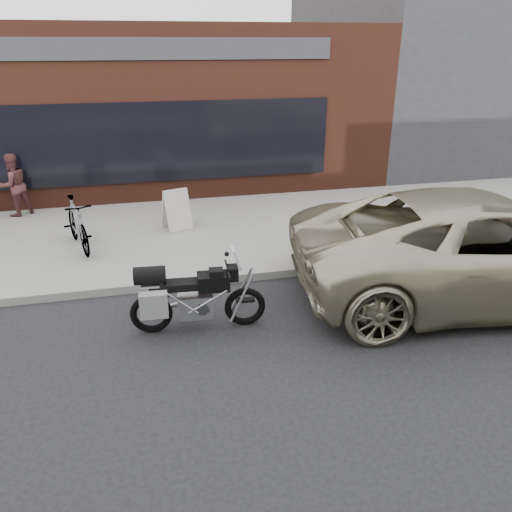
{
  "coord_description": "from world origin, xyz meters",
  "views": [
    {
      "loc": [
        -1.99,
        -4.02,
        4.03
      ],
      "look_at": [
        -0.29,
        3.2,
        0.85
      ],
      "focal_mm": 35.0,
      "sensor_mm": 36.0,
      "label": 1
    }
  ],
  "objects": [
    {
      "name": "minivan",
      "position": [
        3.5,
        2.6,
        0.89
      ],
      "size": [
        6.76,
        3.79,
        1.78
      ],
      "primitive_type": "imported",
      "rotation": [
        0.0,
        0.0,
        1.44
      ],
      "color": "#B4AC8C",
      "rests_on": "ground"
    },
    {
      "name": "storefront",
      "position": [
        -2.0,
        13.98,
        2.25
      ],
      "size": [
        14.0,
        10.07,
        4.5
      ],
      "color": "#53261B",
      "rests_on": "ground"
    },
    {
      "name": "ground",
      "position": [
        0.0,
        0.0,
        0.0
      ],
      "size": [
        120.0,
        120.0,
        0.0
      ],
      "primitive_type": "plane",
      "color": "black",
      "rests_on": "ground"
    },
    {
      "name": "sandwich_sign",
      "position": [
        -1.29,
        6.78,
        0.6
      ],
      "size": [
        0.7,
        0.67,
        0.91
      ],
      "rotation": [
        0.0,
        0.0,
        0.33
      ],
      "color": "beige",
      "rests_on": "near_sidewalk"
    },
    {
      "name": "neighbour_building",
      "position": [
        10.0,
        14.0,
        3.0
      ],
      "size": [
        10.0,
        10.0,
        6.0
      ],
      "primitive_type": "cube",
      "color": "#2D2C32",
      "rests_on": "ground"
    },
    {
      "name": "bicycle_rear",
      "position": [
        -3.32,
        6.02,
        0.67
      ],
      "size": [
        0.98,
        1.81,
        1.05
      ],
      "primitive_type": "imported",
      "rotation": [
        0.0,
        0.0,
        0.3
      ],
      "color": "gray",
      "rests_on": "near_sidewalk"
    },
    {
      "name": "motorcycle",
      "position": [
        -1.46,
        2.59,
        0.56
      ],
      "size": [
        2.04,
        0.66,
        1.29
      ],
      "rotation": [
        0.0,
        0.0,
        -0.08
      ],
      "color": "black",
      "rests_on": "ground"
    },
    {
      "name": "cafe_patron_left",
      "position": [
        -4.98,
        8.6,
        0.9
      ],
      "size": [
        0.93,
        0.9,
        1.5
      ],
      "primitive_type": "imported",
      "rotation": [
        0.0,
        0.0,
        3.79
      ],
      "color": "#562F2E",
      "rests_on": "near_sidewalk"
    },
    {
      "name": "near_sidewalk",
      "position": [
        0.0,
        7.0,
        0.07
      ],
      "size": [
        44.0,
        6.0,
        0.15
      ],
      "primitive_type": "cube",
      "color": "gray",
      "rests_on": "ground"
    }
  ]
}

